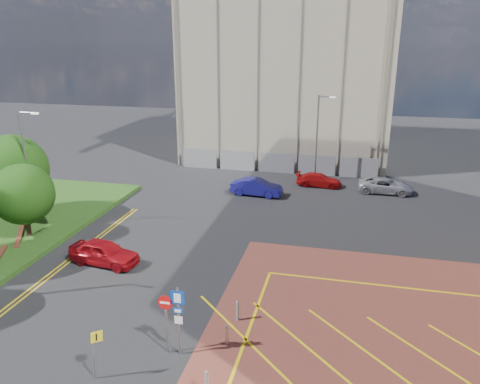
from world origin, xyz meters
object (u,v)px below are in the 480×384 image
(tree_c, at_px, (23,194))
(car_red_back, at_px, (319,180))
(lamp_left_far, at_px, (27,164))
(tree_d, at_px, (13,169))
(car_red_left, at_px, (104,252))
(sign_cluster, at_px, (174,314))
(car_blue_back, at_px, (257,187))
(warning_sign, at_px, (95,349))
(lamp_back, at_px, (318,135))
(car_silver_back, at_px, (385,186))

(tree_c, bearing_deg, car_red_back, 42.38)
(tree_c, distance_m, lamp_left_far, 2.65)
(tree_d, distance_m, car_red_left, 11.37)
(car_red_left, bearing_deg, tree_c, 79.97)
(sign_cluster, height_order, car_blue_back, sign_cluster)
(tree_c, distance_m, sign_cluster, 16.53)
(tree_c, xyz_separation_m, sign_cluster, (13.80, -9.02, -1.24))
(warning_sign, distance_m, car_blue_back, 23.87)
(lamp_back, distance_m, car_red_back, 4.11)
(tree_d, xyz_separation_m, car_silver_back, (26.76, 12.82, -3.23))
(car_red_back, distance_m, car_silver_back, 5.80)
(warning_sign, xyz_separation_m, car_red_left, (-4.70, 9.14, -0.70))
(sign_cluster, bearing_deg, car_silver_back, 68.13)
(sign_cluster, relative_size, car_red_back, 0.79)
(sign_cluster, distance_m, car_red_back, 25.82)
(car_silver_back, bearing_deg, car_blue_back, 107.82)
(tree_d, relative_size, sign_cluster, 1.90)
(lamp_back, height_order, car_red_left, lamp_back)
(sign_cluster, distance_m, car_silver_back, 26.79)
(sign_cluster, bearing_deg, car_blue_back, 92.14)
(tree_c, relative_size, car_red_back, 1.20)
(car_red_left, xyz_separation_m, car_blue_back, (6.31, 14.66, -0.01))
(warning_sign, height_order, car_red_back, warning_sign)
(lamp_back, relative_size, car_blue_back, 1.83)
(car_blue_back, distance_m, car_red_back, 6.31)
(lamp_back, xyz_separation_m, car_silver_back, (6.18, -2.18, -3.72))
(tree_d, bearing_deg, car_silver_back, 25.59)
(tree_c, distance_m, car_red_back, 24.50)
(tree_c, bearing_deg, tree_d, 135.00)
(sign_cluster, xyz_separation_m, car_blue_back, (-0.81, 21.61, -1.23))
(sign_cluster, distance_m, warning_sign, 3.31)
(car_red_back, bearing_deg, lamp_back, 17.02)
(lamp_left_far, bearing_deg, warning_sign, -47.04)
(tree_d, height_order, lamp_left_far, lamp_left_far)
(car_silver_back, bearing_deg, warning_sign, 156.54)
(warning_sign, relative_size, car_blue_back, 0.51)
(lamp_left_far, relative_size, car_blue_back, 1.83)
(tree_c, xyz_separation_m, tree_d, (-3.00, 3.00, 0.68))
(lamp_back, distance_m, car_red_left, 23.12)
(lamp_left_far, distance_m, sign_cluster, 18.58)
(sign_cluster, xyz_separation_m, car_red_back, (4.20, 25.44, -1.36))
(lamp_left_far, distance_m, warning_sign, 18.34)
(sign_cluster, relative_size, car_blue_back, 0.73)
(car_blue_back, relative_size, car_silver_back, 0.95)
(car_blue_back, bearing_deg, tree_d, 125.53)
(car_red_left, distance_m, car_silver_back, 24.73)
(tree_c, bearing_deg, warning_sign, -44.57)
(lamp_back, xyz_separation_m, car_blue_back, (-4.59, -5.41, -3.64))
(tree_c, xyz_separation_m, car_blue_back, (12.99, 12.59, -2.47))
(car_blue_back, bearing_deg, lamp_back, -35.76)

